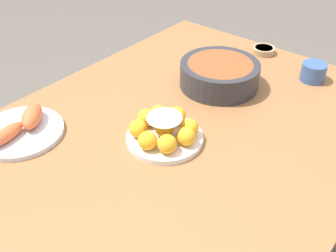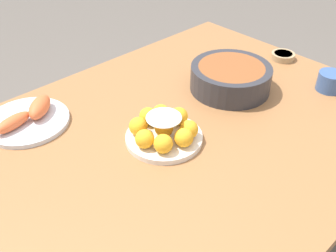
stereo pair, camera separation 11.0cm
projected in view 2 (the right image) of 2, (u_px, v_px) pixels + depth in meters
dining_table at (172, 156)px, 1.18m from camera, size 1.43×1.01×0.72m
cake_plate at (163, 130)px, 1.09m from camera, size 0.22×0.22×0.09m
serving_bowl at (231, 77)px, 1.31m from camera, size 0.27×0.27×0.08m
sauce_bowl at (283, 56)px, 1.51m from camera, size 0.09×0.09×0.02m
seafood_platter at (28, 118)px, 1.17m from camera, size 0.25×0.25×0.06m
cup_near at (330, 81)px, 1.31m from camera, size 0.09×0.09×0.06m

